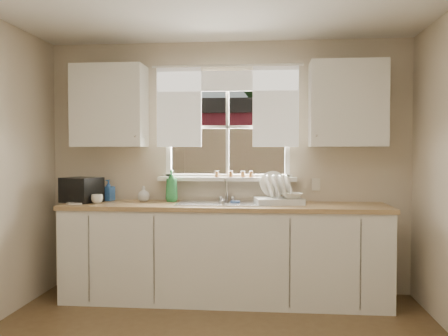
# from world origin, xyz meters

# --- Properties ---
(room_walls) EXTENTS (3.62, 4.02, 2.50)m
(room_walls) POSITION_xyz_m (0.00, -0.07, 1.24)
(room_walls) COLOR beige
(room_walls) RESTS_ON ground
(window) EXTENTS (1.38, 0.16, 1.06)m
(window) POSITION_xyz_m (0.00, 2.00, 1.49)
(window) COLOR white
(window) RESTS_ON room_walls
(curtains) EXTENTS (1.50, 0.03, 0.81)m
(curtains) POSITION_xyz_m (0.00, 1.95, 1.93)
(curtains) COLOR white
(curtains) RESTS_ON room_walls
(base_cabinets) EXTENTS (3.00, 0.62, 0.87)m
(base_cabinets) POSITION_xyz_m (0.00, 1.68, 0.43)
(base_cabinets) COLOR silver
(base_cabinets) RESTS_ON ground
(countertop) EXTENTS (3.04, 0.65, 0.04)m
(countertop) POSITION_xyz_m (0.00, 1.68, 0.89)
(countertop) COLOR #A98454
(countertop) RESTS_ON base_cabinets
(upper_cabinet_left) EXTENTS (0.70, 0.33, 0.80)m
(upper_cabinet_left) POSITION_xyz_m (-1.15, 1.82, 1.85)
(upper_cabinet_left) COLOR silver
(upper_cabinet_left) RESTS_ON room_walls
(upper_cabinet_right) EXTENTS (0.70, 0.33, 0.80)m
(upper_cabinet_right) POSITION_xyz_m (1.15, 1.82, 1.85)
(upper_cabinet_right) COLOR silver
(upper_cabinet_right) RESTS_ON room_walls
(wall_outlet) EXTENTS (0.08, 0.01, 0.12)m
(wall_outlet) POSITION_xyz_m (0.88, 1.99, 1.08)
(wall_outlet) COLOR beige
(wall_outlet) RESTS_ON room_walls
(sill_jars) EXTENTS (0.38, 0.04, 0.06)m
(sill_jars) POSITION_xyz_m (0.08, 1.94, 1.18)
(sill_jars) COLOR brown
(sill_jars) RESTS_ON window
(backyard) EXTENTS (20.00, 10.00, 6.13)m
(backyard) POSITION_xyz_m (0.58, 8.42, 3.46)
(backyard) COLOR #335421
(backyard) RESTS_ON ground
(sink) EXTENTS (0.88, 0.52, 0.40)m
(sink) POSITION_xyz_m (0.00, 1.71, 0.84)
(sink) COLOR #B7B7BC
(sink) RESTS_ON countertop
(dish_rack) EXTENTS (0.48, 0.40, 0.31)m
(dish_rack) POSITION_xyz_m (0.51, 1.74, 0.98)
(dish_rack) COLOR white
(dish_rack) RESTS_ON countertop
(bowl) EXTENTS (0.22, 0.22, 0.05)m
(bowl) POSITION_xyz_m (0.63, 1.69, 0.99)
(bowl) COLOR silver
(bowl) RESTS_ON dish_rack
(soap_bottle_a) EXTENTS (0.13, 0.14, 0.31)m
(soap_bottle_a) POSITION_xyz_m (-0.54, 1.85, 1.07)
(soap_bottle_a) COLOR #2D8B47
(soap_bottle_a) RESTS_ON countertop
(soap_bottle_b) EXTENTS (0.12, 0.12, 0.21)m
(soap_bottle_b) POSITION_xyz_m (-1.18, 1.87, 1.02)
(soap_bottle_b) COLOR #2D5DAA
(soap_bottle_b) RESTS_ON countertop
(soap_bottle_c) EXTENTS (0.15, 0.15, 0.15)m
(soap_bottle_c) POSITION_xyz_m (-0.82, 1.84, 0.99)
(soap_bottle_c) COLOR beige
(soap_bottle_c) RESTS_ON countertop
(saucer) EXTENTS (0.17, 0.17, 0.01)m
(saucer) POSITION_xyz_m (-1.40, 1.57, 0.92)
(saucer) COLOR white
(saucer) RESTS_ON countertop
(cup) EXTENTS (0.11, 0.11, 0.09)m
(cup) POSITION_xyz_m (-1.21, 1.61, 0.95)
(cup) COLOR silver
(cup) RESTS_ON countertop
(black_appliance) EXTENTS (0.41, 0.38, 0.24)m
(black_appliance) POSITION_xyz_m (-1.40, 1.71, 1.03)
(black_appliance) COLOR black
(black_appliance) RESTS_ON countertop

